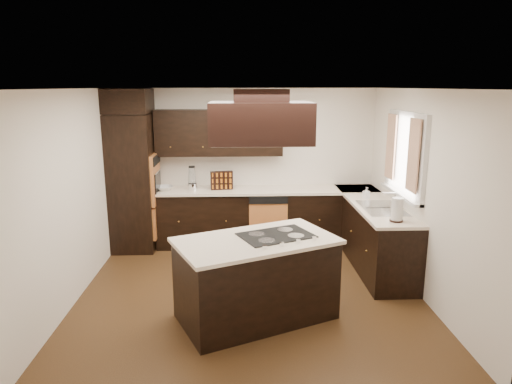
% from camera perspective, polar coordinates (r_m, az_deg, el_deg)
% --- Properties ---
extents(floor, '(4.20, 4.20, 0.02)m').
position_cam_1_polar(floor, '(5.90, -0.76, -12.41)').
color(floor, brown).
rests_on(floor, ground).
extents(ceiling, '(4.20, 4.20, 0.02)m').
position_cam_1_polar(ceiling, '(5.32, -0.84, 12.90)').
color(ceiling, white).
rests_on(ceiling, ground).
extents(wall_back, '(4.20, 0.02, 2.50)m').
position_cam_1_polar(wall_back, '(7.54, -1.22, 3.34)').
color(wall_back, silver).
rests_on(wall_back, ground).
extents(wall_front, '(4.20, 0.02, 2.50)m').
position_cam_1_polar(wall_front, '(3.46, 0.14, -8.62)').
color(wall_front, silver).
rests_on(wall_front, ground).
extents(wall_left, '(0.02, 4.20, 2.50)m').
position_cam_1_polar(wall_left, '(5.82, -22.06, -0.58)').
color(wall_left, silver).
rests_on(wall_left, ground).
extents(wall_right, '(0.02, 4.20, 2.50)m').
position_cam_1_polar(wall_right, '(5.91, 20.10, -0.20)').
color(wall_right, silver).
rests_on(wall_right, ground).
extents(oven_column, '(0.65, 0.75, 2.12)m').
position_cam_1_polar(oven_column, '(7.36, -15.11, 1.14)').
color(oven_column, black).
rests_on(oven_column, floor).
extents(wall_oven_face, '(0.05, 0.62, 0.78)m').
position_cam_1_polar(wall_oven_face, '(7.28, -12.45, 1.63)').
color(wall_oven_face, orange).
rests_on(wall_oven_face, oven_column).
extents(base_cabinets_back, '(2.93, 0.60, 0.88)m').
position_cam_1_polar(base_cabinets_back, '(7.42, -0.87, -3.24)').
color(base_cabinets_back, black).
rests_on(base_cabinets_back, floor).
extents(base_cabinets_right, '(0.60, 2.40, 0.88)m').
position_cam_1_polar(base_cabinets_right, '(6.84, 14.33, -5.10)').
color(base_cabinets_right, black).
rests_on(base_cabinets_right, floor).
extents(countertop_back, '(2.93, 0.63, 0.04)m').
position_cam_1_polar(countertop_back, '(7.29, -0.88, 0.19)').
color(countertop_back, '#F5E2CA').
rests_on(countertop_back, base_cabinets_back).
extents(countertop_right, '(0.63, 2.40, 0.04)m').
position_cam_1_polar(countertop_right, '(6.71, 14.43, -1.37)').
color(countertop_right, '#F5E2CA').
rests_on(countertop_right, base_cabinets_right).
extents(upper_cabinets, '(2.00, 0.34, 0.72)m').
position_cam_1_polar(upper_cabinets, '(7.29, -4.62, 7.41)').
color(upper_cabinets, black).
rests_on(upper_cabinets, wall_back).
extents(dishwasher_front, '(0.60, 0.05, 0.72)m').
position_cam_1_polar(dishwasher_front, '(7.16, 1.54, -4.22)').
color(dishwasher_front, orange).
rests_on(dishwasher_front, floor).
extents(window_frame, '(0.06, 1.32, 1.12)m').
position_cam_1_polar(window_frame, '(6.33, 18.19, 4.47)').
color(window_frame, silver).
rests_on(window_frame, wall_right).
extents(window_pane, '(0.00, 1.20, 1.00)m').
position_cam_1_polar(window_pane, '(6.34, 18.43, 4.47)').
color(window_pane, white).
rests_on(window_pane, wall_right).
extents(curtain_left, '(0.02, 0.34, 0.90)m').
position_cam_1_polar(curtain_left, '(5.91, 19.07, 4.33)').
color(curtain_left, beige).
rests_on(curtain_left, wall_right).
extents(curtain_right, '(0.02, 0.34, 0.90)m').
position_cam_1_polar(curtain_right, '(6.70, 16.51, 5.46)').
color(curtain_right, beige).
rests_on(curtain_right, wall_right).
extents(sink_rim, '(0.52, 0.84, 0.01)m').
position_cam_1_polar(sink_rim, '(6.38, 15.46, -1.94)').
color(sink_rim, silver).
rests_on(sink_rim, countertop_right).
extents(island, '(1.85, 1.48, 0.88)m').
position_cam_1_polar(island, '(5.12, 0.01, -10.99)').
color(island, black).
rests_on(island, floor).
extents(island_top, '(1.93, 1.56, 0.04)m').
position_cam_1_polar(island_top, '(4.95, 0.01, -6.12)').
color(island_top, '#F5E2CA').
rests_on(island_top, island).
extents(cooktop, '(0.91, 0.78, 0.01)m').
position_cam_1_polar(cooktop, '(5.05, 2.54, -5.43)').
color(cooktop, black).
rests_on(cooktop, island_top).
extents(range_hood, '(1.05, 0.72, 0.42)m').
position_cam_1_polar(range_hood, '(4.79, 0.56, 8.68)').
color(range_hood, black).
rests_on(range_hood, ceiling).
extents(hood_duct, '(0.55, 0.50, 0.13)m').
position_cam_1_polar(hood_duct, '(4.77, 0.56, 11.97)').
color(hood_duct, black).
rests_on(hood_duct, ceiling).
extents(blender_base, '(0.15, 0.15, 0.10)m').
position_cam_1_polar(blender_base, '(7.31, -7.95, 0.67)').
color(blender_base, silver).
rests_on(blender_base, countertop_back).
extents(blender_pitcher, '(0.13, 0.13, 0.26)m').
position_cam_1_polar(blender_pitcher, '(7.28, -8.00, 2.06)').
color(blender_pitcher, silver).
rests_on(blender_pitcher, blender_base).
extents(spice_rack, '(0.36, 0.15, 0.29)m').
position_cam_1_polar(spice_rack, '(7.26, -4.32, 1.45)').
color(spice_rack, black).
rests_on(spice_rack, countertop_back).
extents(mixing_bowl, '(0.34, 0.34, 0.07)m').
position_cam_1_polar(mixing_bowl, '(7.35, -11.39, 0.47)').
color(mixing_bowl, silver).
rests_on(mixing_bowl, countertop_back).
extents(soap_bottle, '(0.10, 0.10, 0.17)m').
position_cam_1_polar(soap_bottle, '(6.84, 13.64, -0.12)').
color(soap_bottle, silver).
rests_on(soap_bottle, countertop_right).
extents(paper_towel, '(0.17, 0.17, 0.30)m').
position_cam_1_polar(paper_towel, '(5.77, 17.21, -2.14)').
color(paper_towel, silver).
rests_on(paper_towel, countertop_right).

